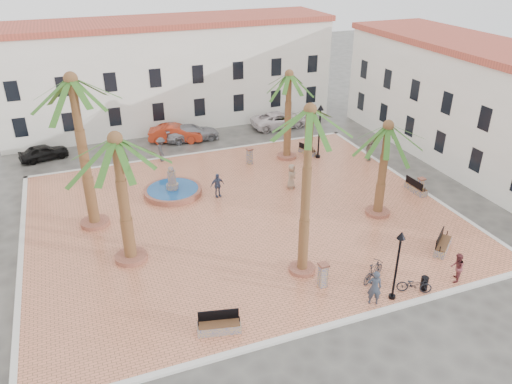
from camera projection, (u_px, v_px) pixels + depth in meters
The scene contains 36 objects.
ground at pixel (241, 217), 31.87m from camera, with size 120.00×120.00×0.00m, color #56544F.
plaza at pixel (241, 216), 31.83m from camera, with size 26.00×22.00×0.15m, color #E0835D.
kerb_n at pixel (197, 154), 40.96m from camera, with size 26.30×0.30×0.16m, color silver.
kerb_s at pixel (322, 328), 22.69m from camera, with size 26.30×0.30×0.16m, color silver.
kerb_e at pixel (411, 184), 35.99m from camera, with size 0.30×22.30×0.16m, color silver.
kerb_w at pixel (21, 258), 27.66m from camera, with size 0.30×22.30×0.16m, color silver.
building_north at pixel (169, 72), 46.30m from camera, with size 30.40×7.40×9.50m.
building_east at pixel (479, 106), 37.87m from camera, with size 7.40×26.40×9.00m.
fountain at pixel (173, 190), 34.30m from camera, with size 3.97×3.97×2.05m.
palm_nw at pixel (74, 96), 27.07m from camera, with size 5.65×5.65×9.44m.
palm_sw at pixel (117, 156), 24.65m from camera, with size 5.71×5.71×7.44m.
palm_s at pixel (309, 128), 22.86m from camera, with size 4.59×4.59×9.17m.
palm_e at pixel (387, 138), 29.60m from camera, with size 4.98×4.98×6.28m.
palm_ne at pixel (289, 85), 37.40m from camera, with size 5.04×5.04×7.07m.
bench_s at pixel (219, 326), 22.26m from camera, with size 2.03×1.01×1.03m.
bench_se at pixel (442, 246), 28.09m from camera, with size 1.92×1.71×1.04m.
bench_e at pixel (416, 188), 34.56m from camera, with size 0.62×1.85×0.97m.
bench_ne at pixel (307, 151), 40.66m from camera, with size 1.04×1.68×0.85m.
lamppost_s at pixel (399, 254), 23.31m from camera, with size 0.41×0.41×3.81m.
lamppost_e at pixel (320, 122), 38.74m from camera, with size 0.48×0.48×4.39m.
bollard_se at pixel (323, 275), 25.00m from camera, with size 0.49×0.49×1.35m.
bollard_n at pixel (250, 156), 38.64m from camera, with size 0.56×0.56×1.28m.
bollard_e at pixel (421, 186), 34.03m from camera, with size 0.45×0.45×1.23m.
litter_bin at pixel (424, 283), 24.92m from camera, with size 0.37×0.37×0.73m, color black.
cyclist_a at pixel (375, 287), 23.71m from camera, with size 0.68×0.45×1.87m, color #313846.
bicycle_a at pixel (414, 285), 24.69m from camera, with size 0.60×1.71×0.90m, color black.
cyclist_b at pixel (457, 268), 25.34m from camera, with size 0.79×0.61×1.62m, color brown.
bicycle_b at pixel (373, 271), 25.49m from camera, with size 0.52×1.83×1.10m, color black.
pedestrian_fountain_a at pixel (291, 176), 34.81m from camera, with size 0.88×0.57×1.79m, color #90755E.
pedestrian_fountain_b at pixel (217, 185), 33.66m from camera, with size 1.00×0.42×1.71m, color #3D4866.
pedestrian_north at pixel (161, 149), 39.05m from camera, with size 1.25×0.72×1.93m, color #444448.
pedestrian_east at pixel (369, 149), 39.29m from camera, with size 1.72×0.55×1.86m, color gray.
car_black at pixel (44, 152), 39.80m from camera, with size 1.50×3.73×1.27m, color black.
car_red at pixel (176, 133), 43.25m from camera, with size 1.61×4.63×1.53m, color #B7331A.
car_silver at pixel (192, 133), 43.62m from camera, with size 1.94×4.78×1.39m, color #97989F.
car_white at pixel (279, 120), 46.57m from camera, with size 2.42×5.26×1.46m, color white.
Camera 1 is at (-9.08, -26.13, 15.93)m, focal length 35.00 mm.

